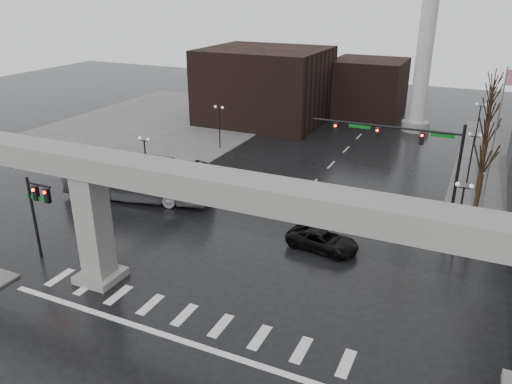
{
  "coord_description": "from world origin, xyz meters",
  "views": [
    {
      "loc": [
        13.85,
        -21.03,
        17.62
      ],
      "look_at": [
        0.49,
        7.82,
        4.5
      ],
      "focal_mm": 35.0,
      "sensor_mm": 36.0,
      "label": 1
    }
  ],
  "objects": [
    {
      "name": "lamp_left_2",
      "position": [
        -13.5,
        42.0,
        3.47
      ],
      "size": [
        1.22,
        0.32,
        5.11
      ],
      "color": "black",
      "rests_on": "ground"
    },
    {
      "name": "flagpole_assembly",
      "position": [
        15.29,
        22.0,
        7.53
      ],
      "size": [
        2.06,
        0.12,
        12.0
      ],
      "color": "silver",
      "rests_on": "ground"
    },
    {
      "name": "signal_left_pole",
      "position": [
        -12.25,
        0.5,
        4.07
      ],
      "size": [
        2.3,
        0.3,
        6.0
      ],
      "color": "black",
      "rests_on": "ground"
    },
    {
      "name": "tree_right_2",
      "position": [
        14.53,
        34.02,
        2.91
      ],
      "size": [
        1.1,
        1.63,
        7.85
      ],
      "color": "black",
      "rests_on": "ground"
    },
    {
      "name": "sidewalk_nw",
      "position": [
        -26.0,
        36.0,
        0.07
      ],
      "size": [
        28.0,
        36.0,
        0.15
      ],
      "primitive_type": "cube",
      "color": "slate",
      "rests_on": "ground"
    },
    {
      "name": "tree_right_4",
      "position": [
        14.53,
        50.02,
        3.04
      ],
      "size": [
        1.12,
        1.69,
        8.19
      ],
      "color": "black",
      "rests_on": "ground"
    },
    {
      "name": "lamp_left_1",
      "position": [
        -13.5,
        28.0,
        3.47
      ],
      "size": [
        1.22,
        0.32,
        5.11
      ],
      "color": "black",
      "rests_on": "ground"
    },
    {
      "name": "lamp_left_0",
      "position": [
        -13.5,
        14.0,
        3.47
      ],
      "size": [
        1.22,
        0.32,
        5.11
      ],
      "color": "black",
      "rests_on": "ground"
    },
    {
      "name": "elevated_guideway",
      "position": [
        1.26,
        0.0,
        6.88
      ],
      "size": [
        48.0,
        2.6,
        8.7
      ],
      "color": "gray",
      "rests_on": "ground"
    },
    {
      "name": "ground",
      "position": [
        0.0,
        0.0,
        0.0
      ],
      "size": [
        160.0,
        160.0,
        0.0
      ],
      "primitive_type": "plane",
      "color": "black",
      "rests_on": "ground"
    },
    {
      "name": "tree_right_0",
      "position": [
        14.53,
        18.02,
        2.79
      ],
      "size": [
        1.09,
        1.58,
        7.5
      ],
      "color": "black",
      "rests_on": "ground"
    },
    {
      "name": "lamp_right_2",
      "position": [
        13.5,
        42.0,
        3.47
      ],
      "size": [
        1.22,
        0.32,
        5.11
      ],
      "color": "black",
      "rests_on": "ground"
    },
    {
      "name": "tree_right_3",
      "position": [
        14.53,
        42.02,
        2.98
      ],
      "size": [
        1.11,
        1.66,
        8.02
      ],
      "color": "black",
      "rests_on": "ground"
    },
    {
      "name": "signal_mast_arm",
      "position": [
        8.99,
        18.8,
        5.83
      ],
      "size": [
        12.12,
        0.43,
        8.0
      ],
      "color": "black",
      "rests_on": "ground"
    },
    {
      "name": "building_far_mid",
      "position": [
        -2.0,
        52.0,
        4.0
      ],
      "size": [
        10.0,
        10.0,
        8.0
      ],
      "primitive_type": "cube",
      "color": "black",
      "rests_on": "ground"
    },
    {
      "name": "lamp_right_1",
      "position": [
        13.5,
        28.0,
        3.47
      ],
      "size": [
        1.22,
        0.32,
        5.11
      ],
      "color": "black",
      "rests_on": "ground"
    },
    {
      "name": "lamp_right_0",
      "position": [
        13.5,
        14.0,
        3.47
      ],
      "size": [
        1.22,
        0.32,
        5.11
      ],
      "color": "black",
      "rests_on": "ground"
    },
    {
      "name": "tree_right_1",
      "position": [
        14.53,
        26.02,
        2.85
      ],
      "size": [
        1.09,
        1.61,
        7.67
      ],
      "color": "black",
      "rests_on": "ground"
    },
    {
      "name": "smokestack",
      "position": [
        6.0,
        46.0,
        13.35
      ],
      "size": [
        3.6,
        3.6,
        30.0
      ],
      "color": "beige",
      "rests_on": "ground"
    },
    {
      "name": "building_far_left",
      "position": [
        -14.0,
        42.0,
        5.0
      ],
      "size": [
        16.0,
        14.0,
        10.0
      ],
      "primitive_type": "cube",
      "color": "black",
      "rests_on": "ground"
    },
    {
      "name": "pickup_truck",
      "position": [
        4.84,
        9.86,
        0.73
      ],
      "size": [
        5.5,
        3.07,
        1.45
      ],
      "primitive_type": "imported",
      "rotation": [
        0.0,
        0.0,
        1.44
      ],
      "color": "black",
      "rests_on": "ground"
    },
    {
      "name": "city_bus",
      "position": [
        -13.06,
        12.0,
        1.88
      ],
      "size": [
        13.81,
        5.56,
        3.75
      ],
      "primitive_type": "imported",
      "rotation": [
        0.0,
        0.0,
        1.75
      ],
      "color": "#99999D",
      "rests_on": "ground"
    }
  ]
}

